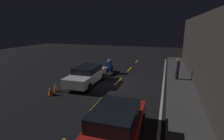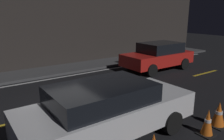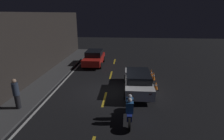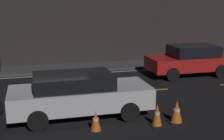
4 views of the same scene
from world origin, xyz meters
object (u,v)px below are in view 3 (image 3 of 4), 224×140
traffic_cone_near (156,86)px  pedestrian (16,94)px  traffic_cone_mid (153,76)px  traffic_cone_far (151,73)px  sedan_white (138,81)px  taxi_red (94,57)px  motorcycle (129,109)px

traffic_cone_near → pedestrian: pedestrian is taller
traffic_cone_mid → traffic_cone_far: (0.68, 0.10, 0.00)m
sedan_white → traffic_cone_far: size_ratio=6.36×
sedan_white → pedestrian: bearing=114.3°
traffic_cone_near → traffic_cone_far: traffic_cone_far is taller
taxi_red → traffic_cone_mid: bearing=53.9°
taxi_red → traffic_cone_near: taxi_red is taller
sedan_white → pedestrian: (-3.13, 6.72, 0.26)m
sedan_white → pedestrian: 7.42m
sedan_white → traffic_cone_mid: 2.57m
traffic_cone_far → motorcycle: bearing=163.6°
sedan_white → taxi_red: 7.38m
motorcycle → traffic_cone_mid: 6.09m
traffic_cone_mid → pedestrian: size_ratio=0.40×
traffic_cone_near → traffic_cone_far: 2.52m
taxi_red → traffic_cone_mid: 6.83m
traffic_cone_near → pedestrian: (-3.41, 8.02, 0.71)m
taxi_red → pedestrian: size_ratio=2.34×
motorcycle → traffic_cone_mid: bearing=-19.0°
motorcycle → traffic_cone_near: motorcycle is taller
taxi_red → motorcycle: size_ratio=1.72×
traffic_cone_near → sedan_white: bearing=102.4°
traffic_cone_near → pedestrian: 8.75m
traffic_cone_mid → traffic_cone_far: size_ratio=0.99×
traffic_cone_mid → traffic_cone_far: 0.69m
sedan_white → traffic_cone_far: 3.11m
motorcycle → traffic_cone_far: (6.42, -1.89, -0.30)m
sedan_white → pedestrian: pedestrian is taller
taxi_red → traffic_cone_mid: size_ratio=5.81×
sedan_white → taxi_red: size_ratio=1.10×
sedan_white → motorcycle: sedan_white is taller
sedan_white → traffic_cone_near: bearing=-78.3°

